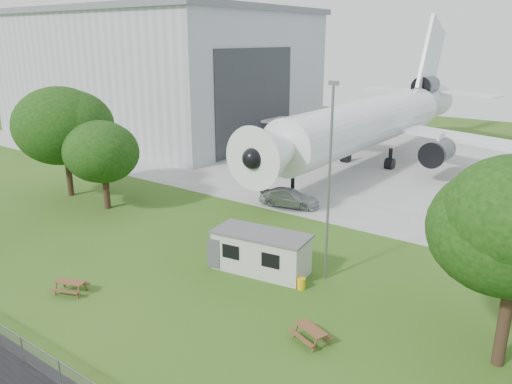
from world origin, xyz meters
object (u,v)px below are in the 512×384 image
Objects in this scene: picnic_west at (71,293)px; picnic_east at (311,341)px; hangar at (158,72)px; site_cabin at (261,252)px; airliner at (373,120)px.

picnic_west is 14.48m from picnic_east.
hangar is at bearing 164.08° from picnic_east.
hangar is 23.89× the size of picnic_west.
picnic_east is (13.89, 4.09, 0.00)m from picnic_west.
site_cabin is at bearing 163.68° from picnic_east.
airliner is 6.91× the size of site_cabin.
hangar is at bearing 143.54° from site_cabin.
picnic_east is at bearing -4.96° from picnic_west.
airliner is at bearing -0.22° from hangar.
picnic_east is (48.90, -36.22, -9.41)m from hangar.
site_cabin is 3.84× the size of picnic_east.
hangar is 6.22× the size of site_cabin.
picnic_west is (-0.96, -40.17, -5.27)m from airliner.
hangar is 0.90× the size of airliner.
picnic_east is (6.59, -4.95, -1.31)m from site_cabin.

